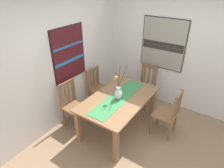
# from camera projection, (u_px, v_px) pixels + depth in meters

# --- Properties ---
(ground_plane) EXTENTS (6.40, 6.40, 0.03)m
(ground_plane) POSITION_uv_depth(u_px,v_px,m) (141.00, 154.00, 3.47)
(ground_plane) COLOR #8E7051
(wall_back) EXTENTS (6.40, 0.12, 2.70)m
(wall_back) POSITION_uv_depth(u_px,v_px,m) (58.00, 60.00, 3.71)
(wall_back) COLOR silver
(wall_back) RESTS_ON ground_plane
(wall_side) EXTENTS (0.12, 6.40, 2.70)m
(wall_side) POSITION_uv_depth(u_px,v_px,m) (185.00, 51.00, 4.14)
(wall_side) COLOR silver
(wall_side) RESTS_ON ground_plane
(dining_table) EXTENTS (1.61, 0.98, 0.73)m
(dining_table) POSITION_uv_depth(u_px,v_px,m) (119.00, 102.00, 3.75)
(dining_table) COLOR #8E6642
(dining_table) RESTS_ON ground_plane
(table_runner) EXTENTS (1.49, 0.36, 0.01)m
(table_runner) POSITION_uv_depth(u_px,v_px,m) (119.00, 98.00, 3.70)
(table_runner) COLOR #388447
(table_runner) RESTS_ON dining_table
(centerpiece_vase) EXTENTS (0.27, 0.20, 0.66)m
(centerpiece_vase) POSITION_uv_depth(u_px,v_px,m) (118.00, 93.00, 3.60)
(centerpiece_vase) COLOR silver
(centerpiece_vase) RESTS_ON dining_table
(chair_0) EXTENTS (0.44, 0.44, 0.93)m
(chair_0) POSITION_uv_depth(u_px,v_px,m) (97.00, 87.00, 4.54)
(chair_0) COLOR brown
(chair_0) RESTS_ON ground_plane
(chair_1) EXTENTS (0.43, 0.43, 0.97)m
(chair_1) POSITION_uv_depth(u_px,v_px,m) (73.00, 104.00, 3.92)
(chair_1) COLOR brown
(chair_1) RESTS_ON ground_plane
(chair_2) EXTENTS (0.42, 0.42, 0.96)m
(chair_2) POSITION_uv_depth(u_px,v_px,m) (168.00, 113.00, 3.67)
(chair_2) COLOR brown
(chair_2) RESTS_ON ground_plane
(chair_3) EXTENTS (0.45, 0.45, 0.95)m
(chair_3) POSITION_uv_depth(u_px,v_px,m) (145.00, 85.00, 4.61)
(chair_3) COLOR brown
(chair_3) RESTS_ON ground_plane
(painting_on_back_wall) EXTENTS (0.83, 0.05, 1.07)m
(painting_on_back_wall) POSITION_uv_depth(u_px,v_px,m) (69.00, 54.00, 3.80)
(painting_on_back_wall) COLOR black
(painting_on_side_wall) EXTENTS (0.05, 0.99, 1.13)m
(painting_on_side_wall) POSITION_uv_depth(u_px,v_px,m) (163.00, 44.00, 4.29)
(painting_on_side_wall) COLOR black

